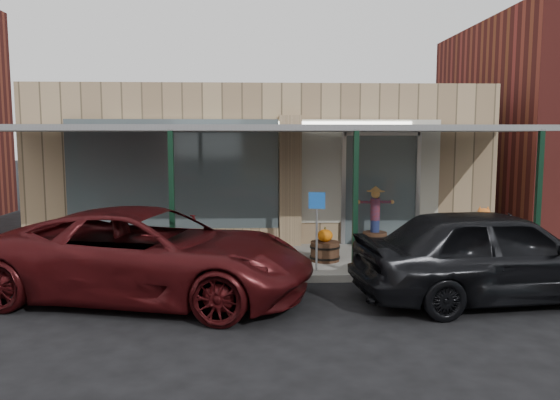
{
  "coord_description": "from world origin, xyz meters",
  "views": [
    {
      "loc": [
        -0.18,
        -8.47,
        2.87
      ],
      "look_at": [
        0.33,
        2.6,
        1.58
      ],
      "focal_mm": 35.0,
      "sensor_mm": 36.0,
      "label": 1
    }
  ],
  "objects_px": {
    "barrel_scarecrow": "(375,227)",
    "parked_sedan": "(495,254)",
    "handicap_sign": "(317,220)",
    "barrel_pumpkin": "(325,249)",
    "car_maroon": "(149,254)"
  },
  "relations": [
    {
      "from": "barrel_scarecrow",
      "to": "parked_sedan",
      "type": "distance_m",
      "value": 4.15
    },
    {
      "from": "barrel_scarecrow",
      "to": "handicap_sign",
      "type": "relative_size",
      "value": 0.95
    },
    {
      "from": "barrel_scarecrow",
      "to": "barrel_pumpkin",
      "type": "height_order",
      "value": "barrel_scarecrow"
    },
    {
      "from": "barrel_pumpkin",
      "to": "handicap_sign",
      "type": "bearing_deg",
      "value": -108.08
    },
    {
      "from": "handicap_sign",
      "to": "parked_sedan",
      "type": "distance_m",
      "value": 3.41
    },
    {
      "from": "handicap_sign",
      "to": "parked_sedan",
      "type": "bearing_deg",
      "value": -19.13
    },
    {
      "from": "barrel_scarecrow",
      "to": "handicap_sign",
      "type": "distance_m",
      "value": 2.85
    },
    {
      "from": "parked_sedan",
      "to": "barrel_pumpkin",
      "type": "bearing_deg",
      "value": 39.24
    },
    {
      "from": "barrel_pumpkin",
      "to": "car_maroon",
      "type": "height_order",
      "value": "car_maroon"
    },
    {
      "from": "handicap_sign",
      "to": "car_maroon",
      "type": "bearing_deg",
      "value": -145.86
    },
    {
      "from": "barrel_scarecrow",
      "to": "handicap_sign",
      "type": "bearing_deg",
      "value": -151.98
    },
    {
      "from": "barrel_scarecrow",
      "to": "parked_sedan",
      "type": "relative_size",
      "value": 0.3
    },
    {
      "from": "handicap_sign",
      "to": "car_maroon",
      "type": "xyz_separation_m",
      "value": [
        -3.13,
        -1.3,
        -0.38
      ]
    },
    {
      "from": "handicap_sign",
      "to": "parked_sedan",
      "type": "xyz_separation_m",
      "value": [
        2.92,
        -1.73,
        -0.35
      ]
    },
    {
      "from": "barrel_pumpkin",
      "to": "parked_sedan",
      "type": "height_order",
      "value": "parked_sedan"
    }
  ]
}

